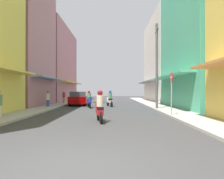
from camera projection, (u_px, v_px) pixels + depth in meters
The scene contains 16 objects.
ground_plane at pixel (105, 107), 19.42m from camera, with size 84.39×84.39×0.00m, color #38383A.
sidewalk_left at pixel (50, 107), 19.45m from camera, with size 2.02×46.36×0.12m, color #ADA89E.
sidewalk_right at pixel (160, 107), 19.39m from camera, with size 2.02×46.36×0.12m, color #ADA89E.
building_left_mid at pixel (15, 37), 21.07m from camera, with size 7.05×8.18×13.99m.
building_left_far at pixel (50, 65), 32.47m from camera, with size 7.05×13.64×11.20m.
building_right_mid at pixel (209, 8), 18.08m from camera, with size 7.05×10.47×17.38m.
building_right_far at pixel (171, 60), 29.93m from camera, with size 7.05×12.47×11.81m.
motorbike_red at pixel (100, 108), 10.34m from camera, with size 0.61×1.79×1.58m.
motorbike_white at pixel (110, 99), 20.58m from camera, with size 0.74×1.75×1.58m.
motorbike_black at pixel (101, 97), 27.48m from camera, with size 0.55×1.81×1.58m.
motorbike_blue at pixel (89, 100), 18.96m from camera, with size 0.64×1.78×1.58m.
parked_car at pixel (78, 98), 22.12m from camera, with size 2.09×4.23×1.45m.
pedestrian_midway at pixel (64, 96), 24.94m from camera, with size 0.44×0.44×1.69m.
pedestrian_far at pixel (48, 99), 19.06m from camera, with size 0.34×0.34×1.56m.
utility_pole at pixel (157, 66), 17.06m from camera, with size 0.20×1.20×7.04m.
street_sign_no_entry at pixel (171, 88), 12.42m from camera, with size 0.07×0.60×2.65m.
Camera 1 is at (0.79, -4.24, 1.55)m, focal length 33.59 mm.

